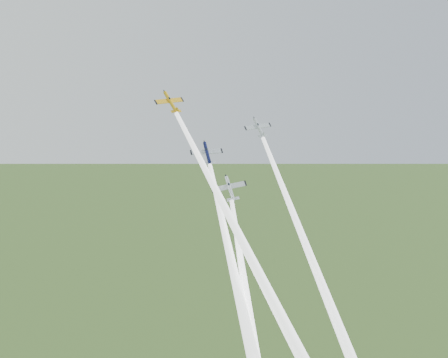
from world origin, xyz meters
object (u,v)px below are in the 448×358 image
Objects in this scene: plane_navy at (207,153)px; plane_silver_right at (259,128)px; plane_silver_low at (230,188)px; plane_yellow at (171,102)px.

plane_silver_right reaches higher than plane_navy.
plane_silver_low is (-13.43, -9.31, -12.69)m from plane_silver_right.
plane_silver_low is (2.65, -5.64, -7.48)m from plane_navy.
plane_navy is 9.73m from plane_silver_low.
plane_yellow reaches higher than plane_silver_right.
plane_yellow is 1.06× the size of plane_silver_right.
plane_silver_right is (23.08, -0.41, -6.15)m from plane_yellow.
plane_navy reaches higher than plane_silver_low.
plane_navy is at bearing -41.61° from plane_yellow.
plane_yellow is 0.95× the size of plane_silver_low.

